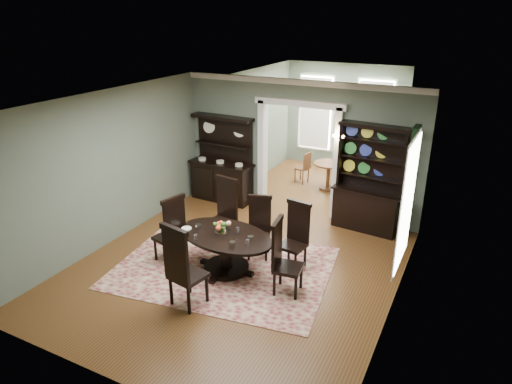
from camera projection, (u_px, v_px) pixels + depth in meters
room at (234, 187)px, 7.67m from camera, size 5.51×6.01×3.01m
parlor at (334, 124)px, 12.25m from camera, size 3.51×3.50×3.01m
doorway_trim at (299, 143)px, 10.11m from camera, size 2.08×0.25×2.57m
right_window at (408, 196)px, 7.27m from camera, size 0.15×1.47×2.12m
wall_sconce at (339, 137)px, 9.48m from camera, size 0.27×0.21×0.21m
rug at (224, 267)px, 8.28m from camera, size 4.10×3.25×0.01m
dining_table at (226, 245)px, 8.02m from camera, size 1.98×1.93×0.72m
centerpiece at (222, 230)px, 7.96m from camera, size 1.41×0.91×0.23m
chair_far_left at (224, 209)px, 8.93m from camera, size 0.57×0.55×1.37m
chair_far_mid at (259, 224)px, 8.53m from camera, size 0.55×0.53×1.18m
chair_far_right at (296, 233)px, 8.13m from camera, size 0.52×0.50×1.24m
chair_end_left at (172, 228)px, 8.22m from camera, size 0.56×0.58×1.32m
chair_end_right at (282, 255)px, 7.35m from camera, size 0.51×0.53×1.29m
chair_near at (181, 265)px, 6.92m from camera, size 0.62×0.59×1.43m
sideboard at (222, 171)px, 11.02m from camera, size 1.59×0.63×2.07m
welsh_dresser at (368, 192)px, 9.50m from camera, size 1.49×0.67×2.25m
parlor_table at (328, 172)px, 11.75m from camera, size 0.77×0.77×0.71m
parlor_chair_left at (304, 167)px, 12.18m from camera, size 0.39×0.38×0.86m
parlor_chair_right at (339, 173)px, 11.73m from camera, size 0.40×0.40×0.86m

